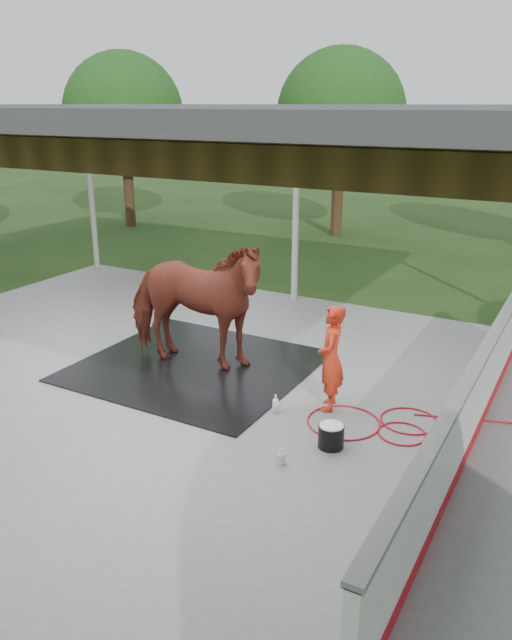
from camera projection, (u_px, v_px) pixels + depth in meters
The scene contains 12 objects.
ground at pixel (164, 380), 9.80m from camera, with size 100.00×100.00×0.00m, color #1E3814.
concrete_slab at pixel (164, 379), 9.79m from camera, with size 12.00×10.00×0.05m, color slate.
pavilion_structure at pixel (150, 115), 8.50m from camera, with size 12.60×10.60×4.05m.
dasher_board at pixel (469, 413), 7.49m from camera, with size 0.16×8.00×1.15m.
tree_belt at pixel (205, 127), 9.16m from camera, with size 28.00×28.00×5.80m.
rubber_mat at pixel (195, 366), 10.18m from camera, with size 3.56×3.33×0.03m, color black.
horse at pixel (193, 303), 9.83m from camera, with size 1.14×2.51×2.12m, color maroon.
handler at pixel (331, 358), 8.56m from camera, with size 0.55×0.36×1.51m, color red.
wash_bucket at pixel (331, 436), 7.76m from camera, with size 0.33×0.33×0.30m.
soap_bottle_a at pixel (276, 403), 8.64m from camera, with size 0.10×0.10×0.26m, color silver.
soap_bottle_b at pixel (281, 456), 7.41m from camera, with size 0.09×0.09×0.20m, color #338CD8.
hose_coil at pixel (377, 424), 8.34m from camera, with size 2.58×1.61×0.02m.
Camera 1 is at (5.62, -7.10, 4.12)m, focal length 35.00 mm.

